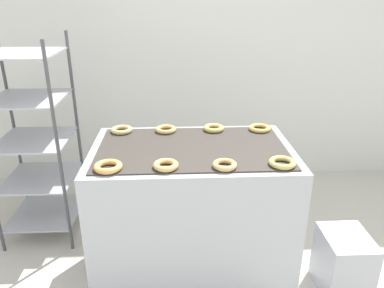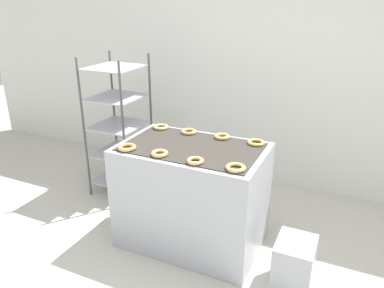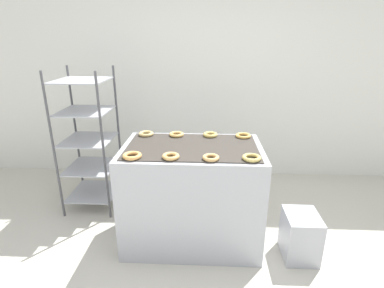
% 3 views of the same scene
% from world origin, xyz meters
% --- Properties ---
extents(wall_back, '(8.00, 0.05, 2.80)m').
position_xyz_m(wall_back, '(0.00, 2.12, 1.40)').
color(wall_back, silver).
rests_on(wall_back, ground_plane).
extents(fryer_machine, '(1.21, 0.77, 0.93)m').
position_xyz_m(fryer_machine, '(0.00, 0.64, 0.46)').
color(fryer_machine, '#A8AAB2').
rests_on(fryer_machine, ground_plane).
extents(baking_rack_cart, '(0.53, 0.56, 1.53)m').
position_xyz_m(baking_rack_cart, '(-1.14, 1.19, 0.78)').
color(baking_rack_cart, '#4C4C51').
rests_on(baking_rack_cart, ground_plane).
extents(glaze_bin, '(0.28, 0.34, 0.41)m').
position_xyz_m(glaze_bin, '(0.94, 0.42, 0.20)').
color(glaze_bin, '#A8AAB2').
rests_on(glaze_bin, ground_plane).
extents(donut_near_left, '(0.15, 0.15, 0.03)m').
position_xyz_m(donut_near_left, '(-0.45, 0.36, 0.95)').
color(donut_near_left, '#EAA659').
rests_on(donut_near_left, fryer_machine).
extents(donut_near_midleft, '(0.14, 0.14, 0.03)m').
position_xyz_m(donut_near_midleft, '(-0.15, 0.36, 0.95)').
color(donut_near_midleft, '#E5AF62').
rests_on(donut_near_midleft, fryer_machine).
extents(donut_near_midright, '(0.13, 0.13, 0.03)m').
position_xyz_m(donut_near_midright, '(0.16, 0.35, 0.94)').
color(donut_near_midright, '#DFAA65').
rests_on(donut_near_midright, fryer_machine).
extents(donut_near_right, '(0.15, 0.15, 0.03)m').
position_xyz_m(donut_near_right, '(0.47, 0.36, 0.94)').
color(donut_near_right, '#D3B861').
rests_on(donut_near_right, fryer_machine).
extents(donut_far_left, '(0.14, 0.14, 0.03)m').
position_xyz_m(donut_far_left, '(-0.45, 0.92, 0.94)').
color(donut_far_left, '#D7B770').
rests_on(donut_far_left, fryer_machine).
extents(donut_far_midleft, '(0.14, 0.14, 0.03)m').
position_xyz_m(donut_far_midleft, '(-0.16, 0.91, 0.94)').
color(donut_far_midleft, '#E2B362').
rests_on(donut_far_midleft, fryer_machine).
extents(donut_far_midright, '(0.14, 0.14, 0.03)m').
position_xyz_m(donut_far_midright, '(0.16, 0.92, 0.95)').
color(donut_far_midright, '#D4B660').
rests_on(donut_far_midright, fryer_machine).
extents(donut_far_right, '(0.14, 0.14, 0.03)m').
position_xyz_m(donut_far_right, '(0.47, 0.91, 0.94)').
color(donut_far_right, '#E8B559').
rests_on(donut_far_right, fryer_machine).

